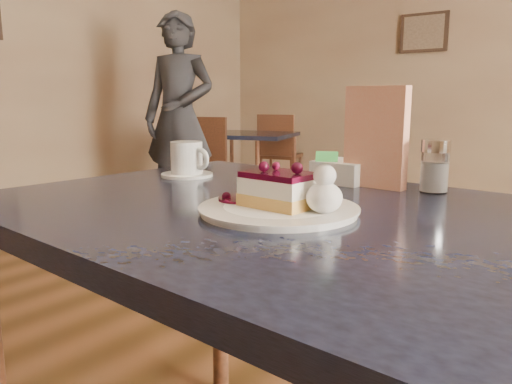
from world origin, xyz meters
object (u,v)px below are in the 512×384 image
Objects in this scene: main_table at (295,250)px; coffee_set at (187,161)px; bg_table_far_left at (243,198)px; patron at (179,118)px; cheesecake_slice at (279,190)px; dessert_plate at (279,210)px.

coffee_set reaches higher than main_table.
bg_table_far_left is 0.98× the size of patron.
dessert_plate is at bearing 0.00° from cheesecake_slice.
cheesecake_slice reaches higher than main_table.
main_table is 9.97× the size of cheesecake_slice.
main_table is 3.90m from bg_table_far_left.
patron is (-2.50, 2.21, 0.00)m from cheesecake_slice.
patron reaches higher than cheesecake_slice.
main_table is at bearing 85.84° from dessert_plate.
coffee_set reaches higher than dessert_plate.
bg_table_far_left is (-2.45, 3.01, -0.79)m from cheesecake_slice.
bg_table_far_left is 1.12m from patron.
cheesecake_slice is 0.08× the size of patron.
dessert_plate is 0.50m from coffee_set.
dessert_plate is 3.34m from patron.
coffee_set is (-0.45, 0.22, 0.04)m from dessert_plate.
cheesecake_slice is at bearing -90.00° from main_table.
main_table is 0.50m from coffee_set.
main_table is 9.06× the size of coffee_set.
dessert_plate is at bearing -67.48° from bg_table_far_left.
coffee_set is 2.86m from patron.
cheesecake_slice is at bearing -26.07° from coffee_set.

